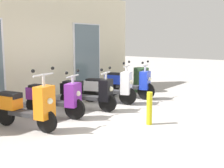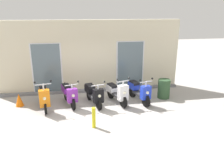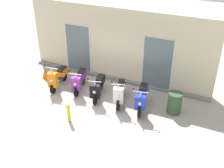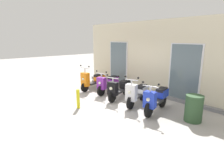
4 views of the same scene
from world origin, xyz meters
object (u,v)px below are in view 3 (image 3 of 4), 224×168
object	(u,v)px
scooter_blue	(142,97)
scooter_purple	(80,80)
scooter_white	(120,92)
trash_bin	(175,103)
scooter_orange	(58,77)
curb_bollard	(69,113)
traffic_cone	(45,73)
scooter_black	(98,87)

from	to	relation	value
scooter_blue	scooter_purple	bearing A→B (deg)	176.38
scooter_white	trash_bin	xyz separation A→B (m)	(2.11, 0.23, -0.06)
scooter_orange	curb_bollard	bearing A→B (deg)	-46.57
scooter_orange	scooter_purple	size ratio (longest dim) A/B	1.02
traffic_cone	curb_bollard	bearing A→B (deg)	-39.31
scooter_orange	scooter_blue	xyz separation A→B (m)	(3.79, 0.02, -0.01)
scooter_purple	trash_bin	distance (m)	4.03
scooter_black	scooter_white	distance (m)	0.95
scooter_white	scooter_blue	world-z (taller)	scooter_white
curb_bollard	trash_bin	distance (m)	3.87
scooter_orange	curb_bollard	size ratio (longest dim) A/B	2.18
scooter_white	curb_bollard	world-z (taller)	scooter_white
scooter_black	curb_bollard	size ratio (longest dim) A/B	2.17
scooter_orange	trash_bin	xyz separation A→B (m)	(4.98, 0.28, -0.08)
trash_bin	scooter_black	bearing A→B (deg)	-175.53
scooter_black	scooter_white	xyz separation A→B (m)	(0.95, 0.01, 0.00)
scooter_orange	traffic_cone	xyz separation A→B (m)	(-1.01, 0.41, -0.23)
scooter_orange	scooter_white	world-z (taller)	scooter_orange
curb_bollard	scooter_purple	bearing A→B (deg)	111.09
scooter_white	scooter_blue	size ratio (longest dim) A/B	0.95
scooter_blue	curb_bollard	xyz separation A→B (m)	(-2.05, -1.85, -0.13)
scooter_black	trash_bin	xyz separation A→B (m)	(3.06, 0.24, -0.05)
scooter_blue	trash_bin	bearing A→B (deg)	12.16
traffic_cone	trash_bin	bearing A→B (deg)	-1.28
scooter_purple	scooter_black	distance (m)	0.98
scooter_purple	scooter_white	world-z (taller)	scooter_white
scooter_purple	scooter_white	xyz separation A→B (m)	(1.92, -0.15, -0.01)
scooter_purple	scooter_blue	xyz separation A→B (m)	(2.84, -0.18, 0.01)
scooter_purple	traffic_cone	world-z (taller)	scooter_purple
trash_bin	curb_bollard	bearing A→B (deg)	-146.94
scooter_blue	trash_bin	xyz separation A→B (m)	(1.19, 0.26, -0.07)
scooter_blue	curb_bollard	distance (m)	2.77
scooter_white	curb_bollard	bearing A→B (deg)	-121.07
scooter_black	traffic_cone	world-z (taller)	scooter_black
scooter_purple	scooter_white	size ratio (longest dim) A/B	0.97
scooter_blue	trash_bin	size ratio (longest dim) A/B	1.98
trash_bin	traffic_cone	bearing A→B (deg)	178.72
scooter_white	traffic_cone	xyz separation A→B (m)	(-3.88, 0.36, -0.21)
scooter_white	scooter_purple	bearing A→B (deg)	175.56
scooter_black	traffic_cone	size ratio (longest dim) A/B	2.93
scooter_orange	trash_bin	world-z (taller)	scooter_orange
scooter_orange	curb_bollard	world-z (taller)	scooter_orange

